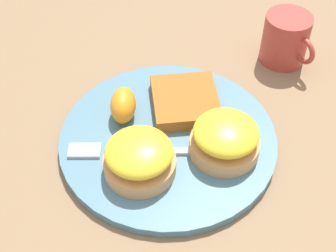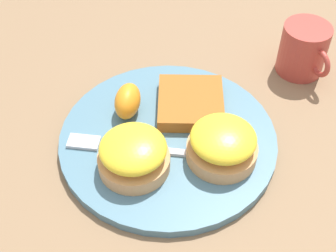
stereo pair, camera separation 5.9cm
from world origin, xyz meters
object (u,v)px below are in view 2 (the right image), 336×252
(hashbrown_patty, at_px, (191,103))
(orange_wedge, at_px, (128,101))
(sandwich_benedict_left, at_px, (133,154))
(cup, at_px, (304,50))
(fork, at_px, (133,147))
(sandwich_benedict_right, at_px, (223,144))

(hashbrown_patty, distance_m, orange_wedge, 0.09)
(sandwich_benedict_left, height_order, hashbrown_patty, sandwich_benedict_left)
(cup, bearing_deg, orange_wedge, -90.86)
(hashbrown_patty, height_order, fork, hashbrown_patty)
(sandwich_benedict_right, bearing_deg, orange_wedge, -146.15)
(hashbrown_patty, relative_size, fork, 0.53)
(orange_wedge, height_order, cup, cup)
(sandwich_benedict_left, height_order, sandwich_benedict_right, same)
(hashbrown_patty, bearing_deg, cup, 96.38)
(fork, distance_m, cup, 0.32)
(orange_wedge, bearing_deg, sandwich_benedict_right, 33.85)
(fork, bearing_deg, sandwich_benedict_left, -17.35)
(sandwich_benedict_left, xyz_separation_m, hashbrown_patty, (-0.07, 0.11, -0.02))
(sandwich_benedict_right, xyz_separation_m, fork, (-0.06, -0.10, -0.02))
(sandwich_benedict_left, relative_size, hashbrown_patty, 0.93)
(hashbrown_patty, relative_size, cup, 0.99)
(orange_wedge, xyz_separation_m, cup, (0.00, 0.29, 0.01))
(hashbrown_patty, xyz_separation_m, fork, (0.04, -0.10, -0.01))
(hashbrown_patty, bearing_deg, sandwich_benedict_left, -58.26)
(sandwich_benedict_left, bearing_deg, hashbrown_patty, 121.74)
(sandwich_benedict_right, relative_size, orange_wedge, 1.57)
(orange_wedge, xyz_separation_m, fork, (0.07, -0.02, -0.02))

